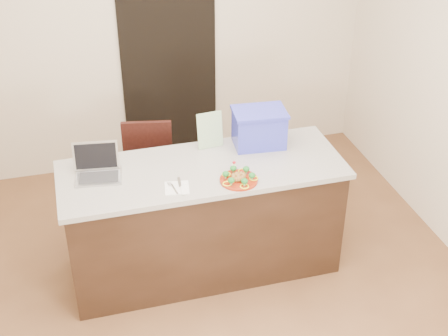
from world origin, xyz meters
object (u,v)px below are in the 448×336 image
object	(u,v)px
laptop	(97,167)
blue_box	(259,128)
plate	(239,180)
napkin	(177,188)
island	(203,219)
yogurt_bottle	(234,167)
chair	(151,170)

from	to	relation	value
laptop	blue_box	distance (m)	1.23
plate	laptop	world-z (taller)	laptop
napkin	blue_box	world-z (taller)	blue_box
island	laptop	world-z (taller)	laptop
napkin	yogurt_bottle	bearing A→B (deg)	14.78
blue_box	island	bearing A→B (deg)	-151.71
blue_box	yogurt_bottle	bearing A→B (deg)	-127.35
laptop	island	bearing A→B (deg)	-0.19
plate	laptop	size ratio (longest dim) A/B	0.77
yogurt_bottle	napkin	bearing A→B (deg)	-165.22
blue_box	chair	distance (m)	1.06
plate	napkin	bearing A→B (deg)	176.71
chair	island	bearing A→B (deg)	-56.48
plate	yogurt_bottle	size ratio (longest dim) A/B	3.73
laptop	chair	distance (m)	0.87
island	napkin	distance (m)	0.56
laptop	blue_box	bearing A→B (deg)	13.02
napkin	chair	distance (m)	0.99
yogurt_bottle	plate	bearing A→B (deg)	-92.75
island	laptop	xyz separation A→B (m)	(-0.73, 0.10, 0.52)
chair	napkin	bearing A→B (deg)	-75.38
yogurt_bottle	blue_box	xyz separation A→B (m)	(0.29, 0.31, 0.12)
napkin	blue_box	xyz separation A→B (m)	(0.73, 0.43, 0.14)
island	plate	size ratio (longest dim) A/B	7.74
island	plate	bearing A→B (deg)	-50.06
napkin	island	bearing A→B (deg)	43.21
blue_box	chair	world-z (taller)	blue_box
yogurt_bottle	blue_box	distance (m)	0.44
plate	napkin	xyz separation A→B (m)	(-0.43, 0.02, -0.01)
island	chair	xyz separation A→B (m)	(-0.28, 0.69, 0.07)
yogurt_bottle	chair	xyz separation A→B (m)	(-0.49, 0.79, -0.42)
plate	blue_box	distance (m)	0.56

